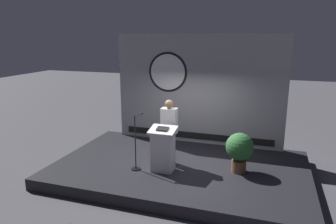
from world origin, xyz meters
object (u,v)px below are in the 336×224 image
potted_plant (240,149)px  microphone_stand (137,150)px  podium (163,150)px  speaker_person (169,132)px

potted_plant → microphone_stand: bearing=-166.3°
podium → speaker_person: (0.00, 0.48, 0.32)m
microphone_stand → potted_plant: microphone_stand is taller
speaker_person → potted_plant: (1.78, 0.03, -0.27)m
podium → potted_plant: (1.79, 0.51, 0.05)m
microphone_stand → speaker_person: bearing=40.3°
speaker_person → microphone_stand: (-0.67, -0.57, -0.38)m
podium → microphone_stand: size_ratio=0.80×
speaker_person → potted_plant: speaker_person is taller
podium → speaker_person: size_ratio=0.66×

